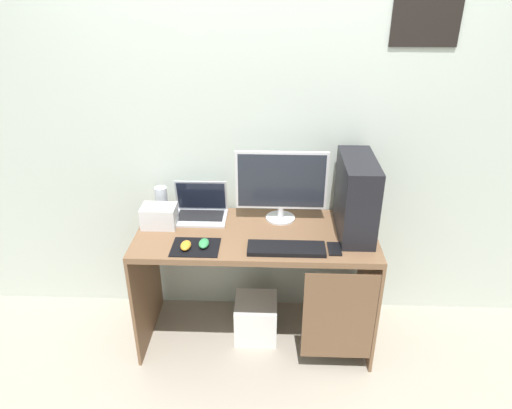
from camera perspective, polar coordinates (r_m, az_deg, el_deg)
name	(u,v)px	position (r m, az deg, el deg)	size (l,w,h in m)	color
ground_plane	(256,334)	(3.15, 0.00, -15.42)	(8.00, 8.00, 0.00)	#9E9384
wall_back	(259,123)	(2.80, 0.32, 9.83)	(4.00, 0.05, 2.60)	beige
desk	(259,257)	(2.78, 0.38, -6.38)	(1.38, 0.60, 0.76)	brown
pc_tower	(356,196)	(2.68, 12.08, 0.97)	(0.18, 0.46, 0.44)	black
monitor	(281,185)	(2.74, 3.10, 2.42)	(0.54, 0.18, 0.44)	silver
laptop	(201,210)	(2.87, -6.75, -0.65)	(0.32, 0.23, 0.22)	#B7BCC6
speaker	(162,201)	(2.93, -11.42, 0.47)	(0.08, 0.08, 0.17)	#B7BCC6
projector	(159,216)	(2.80, -11.68, -1.40)	(0.20, 0.14, 0.13)	silver
keyboard	(286,249)	(2.54, 3.71, -5.37)	(0.42, 0.14, 0.02)	black
mousepad	(196,247)	(2.58, -7.36, -5.18)	(0.26, 0.20, 0.01)	black
mouse_left	(204,243)	(2.57, -6.36, -4.72)	(0.06, 0.10, 0.03)	#338C4C
mouse_right	(186,245)	(2.57, -8.54, -4.95)	(0.06, 0.10, 0.03)	orange
cell_phone	(334,249)	(2.58, 9.50, -5.35)	(0.07, 0.13, 0.01)	black
subwoofer	(255,317)	(3.07, -0.06, -13.56)	(0.26, 0.26, 0.26)	white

